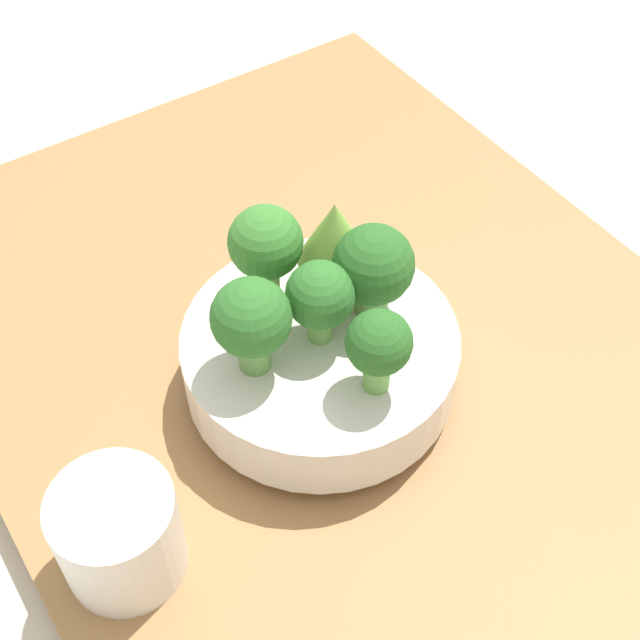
{
  "coord_description": "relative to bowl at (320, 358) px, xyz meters",
  "views": [
    {
      "loc": [
        0.37,
        -0.29,
        0.65
      ],
      "look_at": [
        -0.01,
        -0.04,
        0.12
      ],
      "focal_mm": 50.0,
      "sensor_mm": 36.0,
      "label": 1
    }
  ],
  "objects": [
    {
      "name": "cup",
      "position": [
        0.05,
        -0.21,
        0.0
      ],
      "size": [
        0.09,
        0.09,
        0.09
      ],
      "color": "silver",
      "rests_on": "table"
    },
    {
      "name": "broccoli_floret_center",
      "position": [
        0.0,
        0.0,
        0.08
      ],
      "size": [
        0.05,
        0.05,
        0.08
      ],
      "color": "#6BA34C",
      "rests_on": "bowl"
    },
    {
      "name": "broccoli_floret_back",
      "position": [
        -0.0,
        0.05,
        0.08
      ],
      "size": [
        0.07,
        0.07,
        0.09
      ],
      "color": "#609347",
      "rests_on": "bowl"
    },
    {
      "name": "broccoli_floret_left",
      "position": [
        -0.07,
        -0.01,
        0.08
      ],
      "size": [
        0.06,
        0.06,
        0.09
      ],
      "color": "#7AB256",
      "rests_on": "bowl"
    },
    {
      "name": "bowl",
      "position": [
        0.0,
        0.0,
        0.0
      ],
      "size": [
        0.23,
        0.23,
        0.07
      ],
      "color": "silver",
      "rests_on": "table"
    },
    {
      "name": "broccoli_floret_front",
      "position": [
        -0.0,
        -0.06,
        0.08
      ],
      "size": [
        0.06,
        0.06,
        0.09
      ],
      "color": "#609347",
      "rests_on": "bowl"
    },
    {
      "name": "romanesco_piece_far",
      "position": [
        -0.04,
        0.04,
        0.08
      ],
      "size": [
        0.06,
        0.06,
        0.09
      ],
      "color": "#6BA34C",
      "rests_on": "bowl"
    },
    {
      "name": "broccoli_floret_right",
      "position": [
        0.06,
        0.01,
        0.08
      ],
      "size": [
        0.05,
        0.05,
        0.08
      ],
      "color": "#6BA34C",
      "rests_on": "bowl"
    },
    {
      "name": "table",
      "position": [
        0.01,
        0.04,
        -0.06
      ],
      "size": [
        0.89,
        0.62,
        0.03
      ],
      "color": "#9E7042",
      "rests_on": "ground_plane"
    },
    {
      "name": "ground_plane",
      "position": [
        0.01,
        0.04,
        -0.07
      ],
      "size": [
        6.0,
        6.0,
        0.0
      ],
      "primitive_type": "plane",
      "color": "beige"
    }
  ]
}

